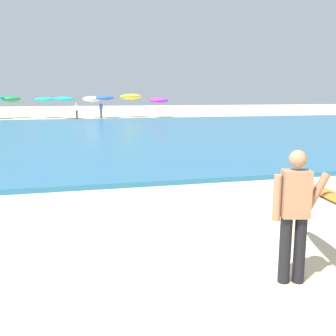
{
  "coord_description": "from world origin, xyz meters",
  "views": [
    {
      "loc": [
        -1.52,
        -3.62,
        2.4
      ],
      "look_at": [
        0.21,
        3.11,
        1.1
      ],
      "focal_mm": 42.31,
      "sensor_mm": 36.0,
      "label": 1
    }
  ],
  "objects": [
    {
      "name": "beach_umbrella_7",
      "position": [
        5.15,
        37.82,
        2.13
      ],
      "size": [
        2.24,
        2.27,
        2.5
      ],
      "color": "beige",
      "rests_on": "ground"
    },
    {
      "name": "ground_plane",
      "position": [
        0.0,
        0.0,
        0.0
      ],
      "size": [
        160.0,
        160.0,
        0.0
      ],
      "primitive_type": "plane",
      "color": "beige"
    },
    {
      "name": "beach_umbrella_3",
      "position": [
        -3.52,
        38.96,
        1.87
      ],
      "size": [
        2.04,
        2.05,
        2.11
      ],
      "color": "beige",
      "rests_on": "ground"
    },
    {
      "name": "beach_umbrella_5",
      "position": [
        1.13,
        38.21,
        1.89
      ],
      "size": [
        1.82,
        1.82,
        2.19
      ],
      "color": "beige",
      "rests_on": "ground"
    },
    {
      "name": "surfer_with_board",
      "position": [
        1.47,
        0.54,
        1.04
      ],
      "size": [
        1.28,
        2.9,
        1.73
      ],
      "color": "black",
      "rests_on": "ground"
    },
    {
      "name": "beach_umbrella_4",
      "position": [
        -1.6,
        36.98,
        1.96
      ],
      "size": [
        1.99,
        2.01,
        2.23
      ],
      "color": "beige",
      "rests_on": "ground"
    },
    {
      "name": "sea",
      "position": [
        0.0,
        20.32,
        0.07
      ],
      "size": [
        120.0,
        28.0,
        0.14
      ],
      "primitive_type": "cube",
      "color": "teal",
      "rests_on": "ground"
    },
    {
      "name": "beach_umbrella_2",
      "position": [
        -6.76,
        39.11,
        1.92
      ],
      "size": [
        1.87,
        1.87,
        2.22
      ],
      "color": "beige",
      "rests_on": "ground"
    },
    {
      "name": "beach_umbrella_8",
      "position": [
        7.89,
        36.88,
        1.79
      ],
      "size": [
        2.03,
        2.06,
        2.14
      ],
      "color": "beige",
      "rests_on": "ground"
    },
    {
      "name": "beachgoer_near_row_left",
      "position": [
        1.96,
        37.03,
        0.84
      ],
      "size": [
        0.32,
        0.2,
        1.58
      ],
      "color": "#383842",
      "rests_on": "ground"
    },
    {
      "name": "beachgoer_near_row_mid",
      "position": [
        -0.46,
        36.29,
        0.84
      ],
      "size": [
        0.32,
        0.2,
        1.58
      ],
      "color": "#383842",
      "rests_on": "ground"
    },
    {
      "name": "beach_umbrella_6",
      "position": [
        2.37,
        37.06,
        2.04
      ],
      "size": [
        1.8,
        1.81,
        2.32
      ],
      "color": "beige",
      "rests_on": "ground"
    }
  ]
}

